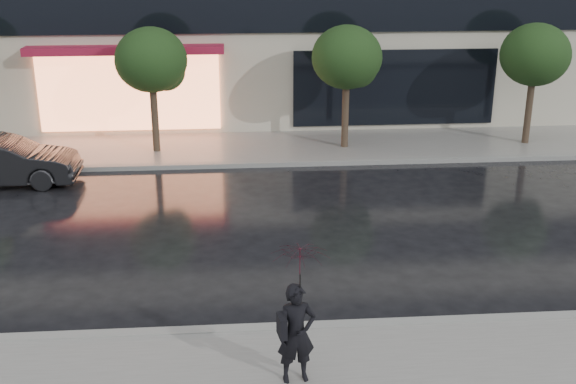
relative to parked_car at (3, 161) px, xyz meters
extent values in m
plane|color=black|center=(6.97, -7.45, -0.68)|extent=(120.00, 120.00, 0.00)
cube|color=slate|center=(6.97, 2.80, -0.62)|extent=(60.00, 3.50, 0.12)
cube|color=gray|center=(6.97, -8.45, -0.61)|extent=(60.00, 0.25, 0.14)
cube|color=gray|center=(6.97, 1.05, -0.61)|extent=(60.00, 0.25, 0.14)
cube|color=black|center=(6.97, 4.49, 3.62)|extent=(28.00, 0.12, 1.60)
cube|color=#FF8C59|center=(2.97, 4.47, 0.92)|extent=(6.00, 0.10, 2.60)
cube|color=maroon|center=(2.97, 4.14, 2.37)|extent=(6.40, 0.70, 0.25)
cube|color=black|center=(11.97, 4.49, 0.92)|extent=(7.00, 0.10, 2.60)
cylinder|color=#33261C|center=(3.97, 2.55, 0.42)|extent=(0.22, 0.22, 2.20)
ellipsoid|color=#173213|center=(3.97, 2.55, 2.32)|extent=(2.20, 2.20, 1.98)
sphere|color=#173213|center=(4.37, 2.75, 1.92)|extent=(1.20, 1.20, 1.20)
cylinder|color=#33261C|center=(9.97, 2.55, 0.42)|extent=(0.22, 0.22, 2.20)
ellipsoid|color=#173213|center=(9.97, 2.55, 2.32)|extent=(2.20, 2.20, 1.98)
sphere|color=#173213|center=(10.37, 2.75, 1.92)|extent=(1.20, 1.20, 1.20)
cylinder|color=#33261C|center=(15.97, 2.55, 0.42)|extent=(0.22, 0.22, 2.20)
ellipsoid|color=#173213|center=(15.97, 2.55, 2.32)|extent=(2.20, 2.20, 1.98)
sphere|color=#173213|center=(16.37, 2.75, 1.92)|extent=(1.20, 1.20, 1.20)
imported|color=black|center=(0.00, 0.00, 0.00)|extent=(4.11, 1.44, 1.35)
imported|color=black|center=(7.30, -10.04, 0.26)|extent=(0.65, 0.48, 1.63)
imported|color=#390A15|center=(7.36, -10.03, 1.32)|extent=(1.01, 1.02, 0.81)
cylinder|color=black|center=(7.36, -10.03, 0.86)|extent=(0.02, 0.02, 0.82)
cube|color=black|center=(7.07, -10.13, 0.46)|extent=(0.15, 0.32, 0.35)
camera|label=1|loc=(6.44, -19.61, 6.12)|focal=45.00mm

